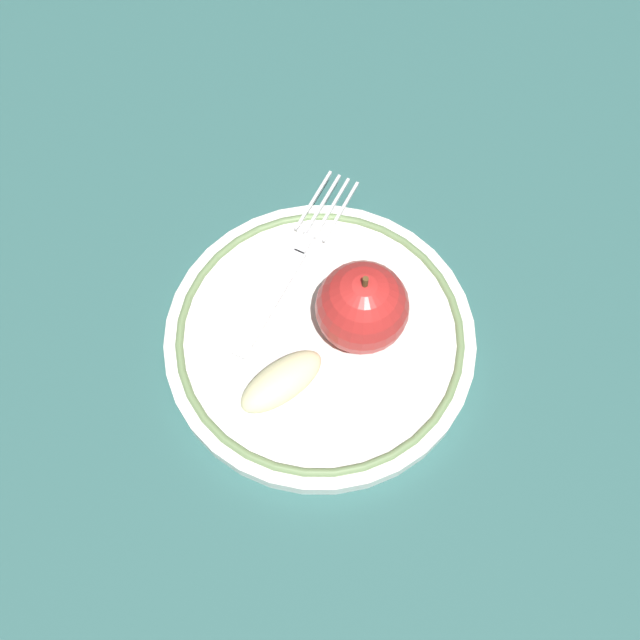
{
  "coord_description": "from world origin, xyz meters",
  "views": [
    {
      "loc": [
        0.06,
        -0.22,
        0.48
      ],
      "look_at": [
        -0.01,
        -0.01,
        0.04
      ],
      "focal_mm": 40.0,
      "sensor_mm": 36.0,
      "label": 1
    }
  ],
  "objects_px": {
    "apple_red_whole": "(363,304)",
    "apple_slice_front": "(281,381)",
    "fork": "(291,267)",
    "plate": "(320,337)"
  },
  "relations": [
    {
      "from": "apple_red_whole",
      "to": "fork",
      "type": "relative_size",
      "value": 0.41
    },
    {
      "from": "plate",
      "to": "apple_slice_front",
      "type": "xyz_separation_m",
      "value": [
        -0.01,
        -0.05,
        0.02
      ]
    },
    {
      "from": "apple_red_whole",
      "to": "fork",
      "type": "height_order",
      "value": "apple_red_whole"
    },
    {
      "from": "apple_slice_front",
      "to": "fork",
      "type": "distance_m",
      "value": 0.1
    },
    {
      "from": "apple_red_whole",
      "to": "apple_slice_front",
      "type": "distance_m",
      "value": 0.08
    },
    {
      "from": "apple_red_whole",
      "to": "apple_slice_front",
      "type": "bearing_deg",
      "value": -122.16
    },
    {
      "from": "plate",
      "to": "apple_red_whole",
      "type": "distance_m",
      "value": 0.05
    },
    {
      "from": "apple_slice_front",
      "to": "plate",
      "type": "bearing_deg",
      "value": -159.41
    },
    {
      "from": "fork",
      "to": "plate",
      "type": "bearing_deg",
      "value": -131.06
    },
    {
      "from": "plate",
      "to": "fork",
      "type": "distance_m",
      "value": 0.06
    }
  ]
}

